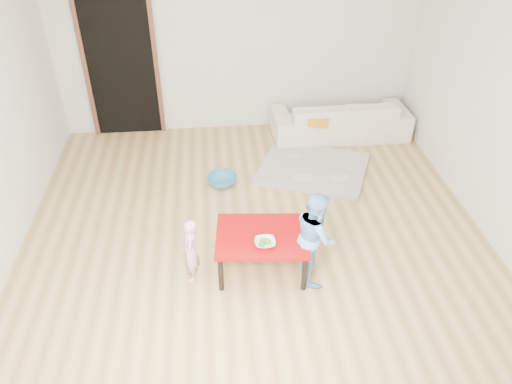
{
  "coord_description": "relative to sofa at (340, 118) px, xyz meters",
  "views": [
    {
      "loc": [
        -0.4,
        -4.27,
        3.52
      ],
      "look_at": [
        0.0,
        -0.2,
        0.65
      ],
      "focal_mm": 35.0,
      "sensor_mm": 36.0,
      "label": 1
    }
  ],
  "objects": [
    {
      "name": "sofa",
      "position": [
        0.0,
        0.0,
        0.0
      ],
      "size": [
        1.95,
        0.81,
        0.56
      ],
      "primitive_type": "imported",
      "rotation": [
        0.0,
        0.0,
        3.17
      ],
      "color": "white",
      "rests_on": "floor"
    },
    {
      "name": "child_pink",
      "position": [
        -2.11,
        -2.72,
        0.06
      ],
      "size": [
        0.17,
        0.26,
        0.69
      ],
      "primitive_type": "imported",
      "rotation": [
        0.0,
        0.0,
        -1.54
      ],
      "color": "pink",
      "rests_on": "floor"
    },
    {
      "name": "basin",
      "position": [
        -1.75,
        -1.11,
        -0.22
      ],
      "size": [
        0.38,
        0.38,
        0.12
      ],
      "primitive_type": "imported",
      "color": "teal",
      "rests_on": "floor"
    },
    {
      "name": "right_wall",
      "position": [
        1.06,
        -2.05,
        1.02
      ],
      "size": [
        0.02,
        5.0,
        2.6
      ],
      "primitive_type": "cube",
      "color": "silver",
      "rests_on": "floor"
    },
    {
      "name": "back_wall",
      "position": [
        -1.44,
        0.45,
        1.02
      ],
      "size": [
        5.0,
        0.02,
        2.6
      ],
      "primitive_type": "cube",
      "color": "silver",
      "rests_on": "floor"
    },
    {
      "name": "floor",
      "position": [
        -1.44,
        -2.05,
        -0.28
      ],
      "size": [
        5.0,
        5.0,
        0.01
      ],
      "primitive_type": "cube",
      "color": "#A07C44",
      "rests_on": "ground"
    },
    {
      "name": "child_blue",
      "position": [
        -0.92,
        -2.79,
        0.2
      ],
      "size": [
        0.37,
        0.47,
        0.97
      ],
      "primitive_type": "imported",
      "rotation": [
        0.0,
        0.0,
        1.56
      ],
      "color": "#6BA9F9",
      "rests_on": "floor"
    },
    {
      "name": "broccoli",
      "position": [
        -1.41,
        -2.82,
        0.19
      ],
      "size": [
        0.12,
        0.12,
        0.06
      ],
      "primitive_type": null,
      "color": "#2D5919",
      "rests_on": "red_table"
    },
    {
      "name": "bowl",
      "position": [
        -1.41,
        -2.82,
        0.18
      ],
      "size": [
        0.19,
        0.19,
        0.05
      ],
      "primitive_type": "imported",
      "color": "white",
      "rests_on": "red_table"
    },
    {
      "name": "blanket",
      "position": [
        -0.55,
        -0.9,
        -0.25
      ],
      "size": [
        1.65,
        1.54,
        0.07
      ],
      "primitive_type": null,
      "rotation": [
        0.0,
        0.0,
        -0.41
      ],
      "color": "#B6AEA1",
      "rests_on": "floor"
    },
    {
      "name": "cushion",
      "position": [
        -0.44,
        -0.23,
        0.15
      ],
      "size": [
        0.52,
        0.49,
        0.11
      ],
      "primitive_type": "cube",
      "rotation": [
        0.0,
        0.0,
        -0.3
      ],
      "color": "orange",
      "rests_on": "sofa"
    },
    {
      "name": "doorway",
      "position": [
        -3.04,
        0.43,
        0.74
      ],
      "size": [
        1.02,
        0.08,
        2.11
      ],
      "primitive_type": null,
      "color": "brown",
      "rests_on": "back_wall"
    },
    {
      "name": "red_table",
      "position": [
        -1.42,
        -2.67,
        -0.06
      ],
      "size": [
        0.94,
        0.74,
        0.44
      ],
      "primitive_type": null,
      "rotation": [
        0.0,
        0.0,
        -0.09
      ],
      "color": "#8E0708",
      "rests_on": "floor"
    }
  ]
}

